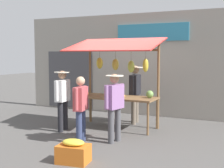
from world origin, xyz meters
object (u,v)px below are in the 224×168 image
shopper_in_grey_tee (63,96)px  shopper_with_shopping_bag (81,105)px  market_stall (118,73)px  produce_crate_near (73,152)px  vendor_with_sunhat (135,89)px  shopper_in_striped_shirt (114,102)px

shopper_in_grey_tee → shopper_with_shopping_bag: bearing=-132.1°
market_stall → shopper_with_shopping_bag: size_ratio=1.63×
shopper_with_shopping_bag → produce_crate_near: size_ratio=2.39×
vendor_with_sunhat → shopper_in_grey_tee: vendor_with_sunhat is taller
shopper_in_grey_tee → shopper_with_shopping_bag: size_ratio=1.05×
vendor_with_sunhat → shopper_with_shopping_bag: bearing=-14.6°
produce_crate_near → shopper_in_striped_shirt: bearing=-94.2°
shopper_in_grey_tee → shopper_with_shopping_bag: 1.25m
vendor_with_sunhat → shopper_in_striped_shirt: size_ratio=1.07×
shopper_in_striped_shirt → produce_crate_near: (0.12, 1.58, -0.73)m
market_stall → shopper_in_grey_tee: market_stall is taller
shopper_with_shopping_bag → shopper_in_striped_shirt: bearing=-75.3°
produce_crate_near → market_stall: bearing=-82.0°
market_stall → shopper_with_shopping_bag: 1.81m
shopper_in_striped_shirt → vendor_with_sunhat: bearing=19.8°
shopper_in_grey_tee → shopper_in_striped_shirt: bearing=-108.8°
vendor_with_sunhat → shopper_in_striped_shirt: vendor_with_sunhat is taller
market_stall → vendor_with_sunhat: market_stall is taller
vendor_with_sunhat → shopper_in_striped_shirt: 2.07m
produce_crate_near → shopper_with_shopping_bag: bearing=-64.9°
market_stall → shopper_with_shopping_bag: market_stall is taller
shopper_in_grey_tee → market_stall: bearing=-57.1°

